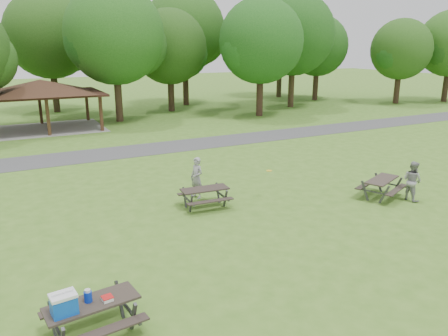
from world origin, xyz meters
The scene contains 18 objects.
ground centered at (0.00, 0.00, 0.00)m, with size 160.00×160.00×0.00m, color #447220.
asphalt_path centered at (0.00, 14.00, 0.01)m, with size 120.00×3.20×0.02m, color #424244.
pavilion centered at (-4.00, 24.00, 3.06)m, with size 8.60×7.01×3.76m.
tree_row_e centered at (2.10, 25.03, 6.78)m, with size 8.40×8.00×11.02m.
tree_row_f centered at (8.09, 28.53, 5.84)m, with size 7.35×7.00×9.55m.
tree_row_g centered at (14.09, 22.03, 6.33)m, with size 7.77×7.40×10.25m.
tree_row_h centered at (20.10, 25.53, 7.03)m, with size 8.61×8.20×11.37m.
tree_row_i centered at (26.08, 29.03, 5.91)m, with size 7.14×6.80×9.52m.
tree_row_j centered at (32.08, 22.53, 5.56)m, with size 6.72×6.40×8.96m.
tree_deep_b centered at (-1.90, 33.03, 6.89)m, with size 8.40×8.00×11.13m.
tree_deep_c centered at (11.10, 32.03, 7.44)m, with size 8.82×8.40×11.90m.
tree_deep_d centered at (24.10, 33.53, 7.03)m, with size 8.40×8.00×11.27m.
picnic_table_near centered at (-5.99, -2.82, 0.80)m, with size 2.17×1.83×1.39m.
picnic_table_middle centered at (-0.20, 3.34, 0.60)m, with size 1.98×1.64×0.81m.
picnic_table_far centered at (6.93, 0.93, 0.62)m, with size 2.39×2.18×0.84m.
frisbee_in_flight centered at (2.61, 3.02, 1.22)m, with size 0.33×0.33×0.02m.
frisbee_thrower centered at (-0.03, 4.51, 0.88)m, with size 0.64×0.42×1.76m, color gray.
frisbee_catcher centered at (7.78, 0.12, 0.84)m, with size 0.81×0.63×1.67m, color gray.
Camera 1 is at (-7.10, -11.55, 6.29)m, focal length 35.00 mm.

